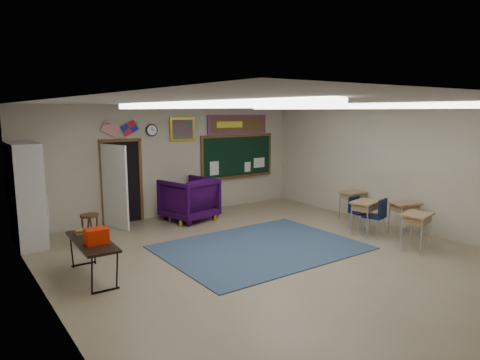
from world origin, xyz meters
TOP-DOWN VIEW (x-y plane):
  - floor at (0.00, 0.00)m, footprint 9.00×9.00m
  - back_wall at (0.00, 4.50)m, footprint 8.00×0.04m
  - left_wall at (-4.00, 0.00)m, footprint 0.04×9.00m
  - right_wall at (4.00, 0.00)m, footprint 0.04×9.00m
  - ceiling at (0.00, 0.00)m, footprint 8.00×9.00m
  - area_rug at (0.20, 0.80)m, footprint 4.00×3.00m
  - fluorescent_strips at (0.00, 0.00)m, footprint 3.86×6.00m
  - doorway at (-1.50, 4.35)m, footprint 1.10×0.89m
  - chalkboard at (2.20, 4.46)m, footprint 2.55×0.14m
  - bulletin_board at (2.20, 4.47)m, footprint 2.10×0.05m
  - framed_art_print at (0.35, 4.47)m, footprint 0.75×0.05m
  - wall_clock at (-0.55, 4.47)m, footprint 0.32×0.05m
  - wall_flags at (-1.40, 4.44)m, footprint 1.16×0.06m
  - storage_cabinet at (-3.71, 3.85)m, footprint 0.59×1.25m
  - wingback_armchair at (0.12, 3.75)m, footprint 1.45×1.48m
  - student_chair_reading at (-0.18, 3.82)m, footprint 0.59×0.59m
  - student_chair_desk_a at (2.82, -0.06)m, footprint 0.54×0.54m
  - student_chair_desk_b at (3.04, 0.56)m, footprint 0.42×0.42m
  - student_desk_front_left at (2.77, 0.16)m, footprint 0.75×0.62m
  - student_desk_front_right at (3.64, 1.27)m, footprint 0.66×0.51m
  - student_desk_back_left at (2.70, -1.19)m, footprint 0.75×0.62m
  - student_desk_back_right at (3.49, -0.38)m, footprint 0.74×0.62m
  - folding_table at (-3.16, 1.20)m, footprint 0.60×1.63m
  - wooden_stool at (-2.66, 3.03)m, footprint 0.39×0.39m

SIDE VIEW (x-z plane):
  - floor at x=0.00m, z-range 0.00..0.00m
  - area_rug at x=0.20m, z-range 0.00..0.02m
  - wooden_stool at x=-2.66m, z-range 0.01..0.70m
  - folding_table at x=-3.16m, z-range -0.09..0.82m
  - student_chair_desk_b at x=3.04m, z-range 0.00..0.78m
  - student_desk_front_right at x=3.64m, z-range 0.04..0.79m
  - student_chair_reading at x=-0.18m, z-range 0.00..0.84m
  - student_desk_back_right at x=3.49m, z-range 0.05..0.81m
  - student_desk_back_left at x=2.70m, z-range 0.05..0.83m
  - student_desk_front_left at x=2.77m, z-range 0.05..0.84m
  - student_chair_desk_a at x=2.82m, z-range 0.00..0.90m
  - wingback_armchair at x=0.12m, z-range 0.00..1.12m
  - doorway at x=-1.50m, z-range -0.02..2.14m
  - storage_cabinet at x=-3.71m, z-range 0.00..2.20m
  - chalkboard at x=2.20m, z-range 0.81..2.11m
  - back_wall at x=0.00m, z-range 0.00..3.00m
  - left_wall at x=-4.00m, z-range 0.00..3.00m
  - right_wall at x=4.00m, z-range 0.00..3.00m
  - framed_art_print at x=0.35m, z-range 2.02..2.67m
  - wall_clock at x=-0.55m, z-range 2.19..2.51m
  - bulletin_board at x=2.20m, z-range 2.18..2.73m
  - wall_flags at x=-1.40m, z-range 2.13..2.83m
  - fluorescent_strips at x=0.00m, z-range 2.89..2.99m
  - ceiling at x=0.00m, z-range 2.98..3.02m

